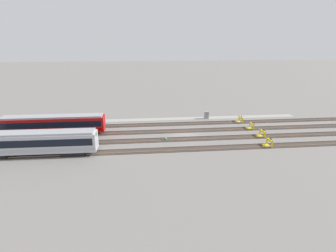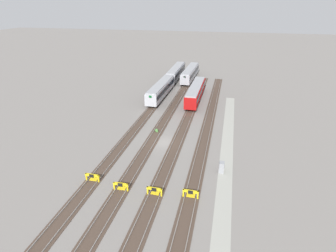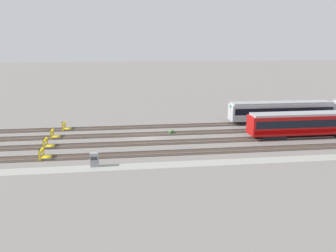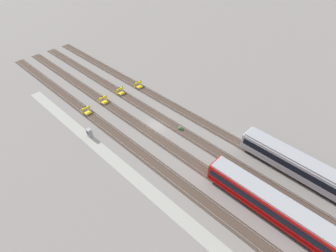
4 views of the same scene
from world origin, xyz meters
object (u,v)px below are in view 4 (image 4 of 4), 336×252
object	(u,v)px
bumper_stop_near_inner_track	(104,100)
subway_car_front_row_left_inner	(269,203)
weed_clump	(180,128)
bumper_stop_far_inner_track	(139,85)
subway_car_front_row_leftmost	(298,166)
electrical_cabinet	(89,133)
bumper_stop_middle_track	(120,91)
bumper_stop_nearest_track	(87,111)

from	to	relation	value
bumper_stop_near_inner_track	subway_car_front_row_left_inner	bearing A→B (deg)	0.09
bumper_stop_near_inner_track	weed_clump	bearing A→B (deg)	15.08
subway_car_front_row_left_inner	bumper_stop_far_inner_track	distance (m)	37.26
subway_car_front_row_leftmost	weed_clump	xyz separation A→B (m)	(-19.67, -4.31, -1.80)
electrical_cabinet	bumper_stop_far_inner_track	bearing A→B (deg)	109.72
bumper_stop_near_inner_track	weed_clump	world-z (taller)	bumper_stop_near_inner_track
subway_car_front_row_left_inner	bumper_stop_far_inner_track	xyz separation A→B (m)	(-36.15, 8.91, -1.53)
weed_clump	bumper_stop_far_inner_track	bearing A→B (deg)	165.34
subway_car_front_row_leftmost	bumper_stop_near_inner_track	world-z (taller)	subway_car_front_row_leftmost
subway_car_front_row_leftmost	electrical_cabinet	distance (m)	34.53
subway_car_front_row_leftmost	bumper_stop_near_inner_track	distance (m)	38.06
subway_car_front_row_left_inner	bumper_stop_middle_track	world-z (taller)	subway_car_front_row_left_inner
subway_car_front_row_leftmost	bumper_stop_middle_track	size ratio (longest dim) A/B	8.98
subway_car_front_row_left_inner	bumper_stop_near_inner_track	world-z (taller)	subway_car_front_row_left_inner
bumper_stop_near_inner_track	bumper_stop_middle_track	bearing A→B (deg)	91.18
weed_clump	bumper_stop_nearest_track	bearing A→B (deg)	-151.35
subway_car_front_row_left_inner	subway_car_front_row_leftmost	bearing A→B (deg)	90.00
bumper_stop_nearest_track	electrical_cabinet	size ratio (longest dim) A/B	1.25
bumper_stop_far_inner_track	weed_clump	world-z (taller)	bumper_stop_far_inner_track
bumper_stop_near_inner_track	electrical_cabinet	bearing A→B (deg)	-49.10
bumper_stop_nearest_track	weed_clump	world-z (taller)	bumper_stop_nearest_track
bumper_stop_far_inner_track	bumper_stop_nearest_track	bearing A→B (deg)	-91.04
bumper_stop_nearest_track	weed_clump	bearing A→B (deg)	28.65
bumper_stop_near_inner_track	subway_car_front_row_leftmost	bearing A→B (deg)	13.64
subway_car_front_row_leftmost	weed_clump	bearing A→B (deg)	-167.64
subway_car_front_row_leftmost	bumper_stop_middle_track	world-z (taller)	subway_car_front_row_leftmost
bumper_stop_nearest_track	bumper_stop_middle_track	bearing A→B (deg)	94.16
bumper_stop_far_inner_track	electrical_cabinet	world-z (taller)	electrical_cabinet
subway_car_front_row_left_inner	weed_clump	bearing A→B (deg)	166.84
bumper_stop_middle_track	electrical_cabinet	world-z (taller)	electrical_cabinet
bumper_stop_near_inner_track	bumper_stop_nearest_track	bearing A→B (deg)	-82.86
bumper_stop_far_inner_track	weed_clump	distance (m)	17.03
bumper_stop_nearest_track	electrical_cabinet	distance (m)	7.17
subway_car_front_row_leftmost	bumper_stop_middle_track	xyz separation A→B (m)	(-37.05, -4.48, -1.53)
subway_car_front_row_leftmost	bumper_stop_far_inner_track	bearing A→B (deg)	-180.00
subway_car_front_row_leftmost	weed_clump	world-z (taller)	subway_car_front_row_leftmost
subway_car_front_row_left_inner	bumper_stop_near_inner_track	xyz separation A→B (m)	(-36.96, -0.05, -1.53)
bumper_stop_nearest_track	bumper_stop_far_inner_track	bearing A→B (deg)	88.96
subway_car_front_row_left_inner	weed_clump	size ratio (longest dim) A/B	19.57
electrical_cabinet	weed_clump	size ratio (longest dim) A/B	1.74
bumper_stop_nearest_track	bumper_stop_far_inner_track	distance (m)	13.45
subway_car_front_row_left_inner	electrical_cabinet	xyz separation A→B (m)	(-30.10, -7.97, -1.24)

